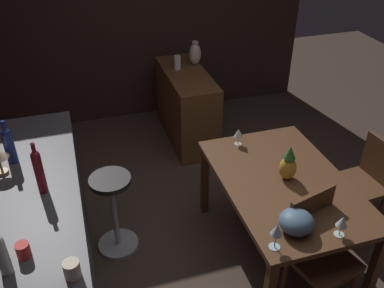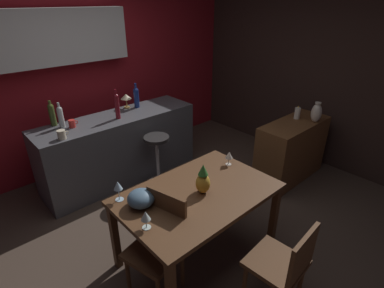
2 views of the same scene
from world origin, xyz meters
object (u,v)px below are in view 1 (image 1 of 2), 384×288
object	(u,v)px
dining_table	(284,189)
fruit_bowl	(296,222)
bar_stool	(114,211)
chair_by_doorway	(364,181)
sideboard_cabinet	(187,106)
wine_glass_right	(342,222)
wine_bottle_clear	(1,253)
wine_glass_left	(239,133)
wine_glass_center	(277,231)
pineapple_centerpiece	(288,165)
cup_cream	(72,269)
chair_near_window	(317,249)
wine_bottle_cobalt	(9,144)
vase_ceramic_ivory	(195,54)
pillar_candle_tall	(177,62)
cup_red	(23,250)
wine_bottle_ruby	(39,170)

from	to	relation	value
dining_table	fruit_bowl	bearing A→B (deg)	159.50
bar_stool	chair_by_doorway	bearing A→B (deg)	-99.33
sideboard_cabinet	fruit_bowl	world-z (taller)	fruit_bowl
sideboard_cabinet	bar_stool	xyz separation A→B (m)	(-1.47, 1.04, -0.03)
wine_glass_right	wine_bottle_clear	bearing A→B (deg)	85.54
wine_glass_left	wine_glass_center	distance (m)	1.15
sideboard_cabinet	wine_bottle_clear	bearing A→B (deg)	144.58
pineapple_centerpiece	wine_glass_left	bearing A→B (deg)	17.76
sideboard_cabinet	pineapple_centerpiece	xyz separation A→B (m)	(-1.89, -0.22, 0.45)
fruit_bowl	cup_cream	world-z (taller)	cup_cream
wine_bottle_clear	cup_cream	xyz separation A→B (m)	(-0.13, -0.33, -0.09)
chair_near_window	wine_bottle_cobalt	bearing A→B (deg)	60.95
cup_cream	vase_ceramic_ivory	distance (m)	3.07
chair_near_window	wine_glass_center	distance (m)	0.57
wine_bottle_cobalt	cup_cream	world-z (taller)	wine_bottle_cobalt
chair_near_window	pillar_candle_tall	world-z (taller)	pillar_candle_tall
wine_glass_center	cup_red	xyz separation A→B (m)	(0.21, 1.41, 0.07)
fruit_bowl	chair_by_doorway	bearing A→B (deg)	-60.26
pineapple_centerpiece	fruit_bowl	bearing A→B (deg)	157.97
chair_by_doorway	wine_bottle_cobalt	size ratio (longest dim) A/B	2.45
sideboard_cabinet	chair_by_doorway	distance (m)	2.08
chair_near_window	vase_ceramic_ivory	distance (m)	2.61
chair_by_doorway	bar_stool	size ratio (longest dim) A/B	1.16
chair_near_window	vase_ceramic_ivory	world-z (taller)	vase_ceramic_ivory
dining_table	cup_cream	size ratio (longest dim) A/B	11.31
wine_bottle_cobalt	cup_cream	bearing A→B (deg)	-163.69
chair_by_doorway	wine_bottle_clear	world-z (taller)	wine_bottle_clear
chair_by_doorway	wine_glass_left	xyz separation A→B (m)	(0.46, 0.98, 0.38)
wine_bottle_clear	dining_table	bearing A→B (deg)	-76.71
cup_red	wine_glass_left	bearing A→B (deg)	-60.73
pineapple_centerpiece	bar_stool	bearing A→B (deg)	71.78
chair_near_window	cup_red	xyz separation A→B (m)	(0.11, 1.81, 0.46)
sideboard_cabinet	vase_ceramic_ivory	world-z (taller)	vase_ceramic_ivory
wine_bottle_cobalt	vase_ceramic_ivory	xyz separation A→B (m)	(1.51, -1.85, -0.11)
wine_bottle_clear	wine_glass_center	bearing A→B (deg)	-94.78
wine_glass_right	fruit_bowl	world-z (taller)	wine_glass_right
fruit_bowl	vase_ceramic_ivory	size ratio (longest dim) A/B	0.83
wine_glass_left	chair_by_doorway	bearing A→B (deg)	-115.08
wine_bottle_cobalt	vase_ceramic_ivory	bearing A→B (deg)	-50.71
cup_cream	wine_bottle_ruby	bearing A→B (deg)	10.27
bar_stool	fruit_bowl	world-z (taller)	fruit_bowl
wine_glass_center	cup_red	bearing A→B (deg)	81.55
wine_glass_left	wine_glass_right	size ratio (longest dim) A/B	0.98
fruit_bowl	wine_bottle_cobalt	bearing A→B (deg)	57.79
dining_table	pineapple_centerpiece	distance (m)	0.21
wine_glass_right	pillar_candle_tall	distance (m)	2.66
chair_by_doorway	pineapple_centerpiece	bearing A→B (deg)	95.29
wine_glass_center	wine_bottle_cobalt	bearing A→B (deg)	52.37
sideboard_cabinet	wine_bottle_cobalt	distance (m)	2.24
vase_ceramic_ivory	wine_glass_left	bearing A→B (deg)	175.88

